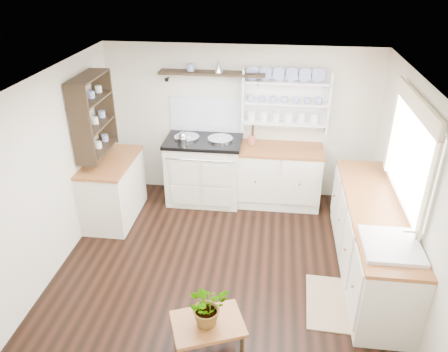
# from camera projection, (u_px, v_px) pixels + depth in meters

# --- Properties ---
(floor) EXTENTS (4.00, 3.80, 0.01)m
(floor) POSITION_uv_depth(u_px,v_px,m) (225.00, 264.00, 5.39)
(floor) COLOR black
(floor) RESTS_ON ground
(wall_back) EXTENTS (4.00, 0.02, 2.30)m
(wall_back) POSITION_uv_depth(u_px,v_px,m) (240.00, 123.00, 6.54)
(wall_back) COLOR beige
(wall_back) RESTS_ON ground
(wall_right) EXTENTS (0.02, 3.80, 2.30)m
(wall_right) POSITION_uv_depth(u_px,v_px,m) (411.00, 193.00, 4.65)
(wall_right) COLOR beige
(wall_right) RESTS_ON ground
(wall_left) EXTENTS (0.02, 3.80, 2.30)m
(wall_left) POSITION_uv_depth(u_px,v_px,m) (55.00, 173.00, 5.08)
(wall_left) COLOR beige
(wall_left) RESTS_ON ground
(ceiling) EXTENTS (4.00, 3.80, 0.01)m
(ceiling) POSITION_uv_depth(u_px,v_px,m) (225.00, 81.00, 4.33)
(ceiling) COLOR white
(ceiling) RESTS_ON wall_back
(window) EXTENTS (0.08, 1.55, 1.22)m
(window) POSITION_uv_depth(u_px,v_px,m) (410.00, 152.00, 4.59)
(window) COLOR white
(window) RESTS_ON wall_right
(aga_cooker) EXTENTS (1.12, 0.77, 1.03)m
(aga_cooker) POSITION_uv_depth(u_px,v_px,m) (204.00, 169.00, 6.60)
(aga_cooker) COLOR beige
(aga_cooker) RESTS_ON floor
(back_cabinets) EXTENTS (1.27, 0.63, 0.90)m
(back_cabinets) POSITION_uv_depth(u_px,v_px,m) (278.00, 175.00, 6.52)
(back_cabinets) COLOR beige
(back_cabinets) RESTS_ON floor
(right_cabinets) EXTENTS (0.62, 2.43, 0.90)m
(right_cabinets) POSITION_uv_depth(u_px,v_px,m) (371.00, 239.00, 5.08)
(right_cabinets) COLOR beige
(right_cabinets) RESTS_ON floor
(belfast_sink) EXTENTS (0.55, 0.60, 0.45)m
(belfast_sink) POSITION_uv_depth(u_px,v_px,m) (389.00, 255.00, 4.27)
(belfast_sink) COLOR white
(belfast_sink) RESTS_ON right_cabinets
(left_cabinets) EXTENTS (0.62, 1.13, 0.90)m
(left_cabinets) POSITION_uv_depth(u_px,v_px,m) (113.00, 188.00, 6.16)
(left_cabinets) COLOR beige
(left_cabinets) RESTS_ON floor
(plate_rack) EXTENTS (1.20, 0.22, 0.90)m
(plate_rack) POSITION_uv_depth(u_px,v_px,m) (286.00, 99.00, 6.25)
(plate_rack) COLOR white
(plate_rack) RESTS_ON wall_back
(high_shelf) EXTENTS (1.50, 0.29, 0.16)m
(high_shelf) POSITION_uv_depth(u_px,v_px,m) (212.00, 74.00, 6.12)
(high_shelf) COLOR black
(high_shelf) RESTS_ON wall_back
(left_shelving) EXTENTS (0.28, 0.80, 1.05)m
(left_shelving) POSITION_uv_depth(u_px,v_px,m) (93.00, 115.00, 5.67)
(left_shelving) COLOR black
(left_shelving) RESTS_ON wall_left
(kettle) EXTENTS (0.17, 0.17, 0.21)m
(kettle) POSITION_uv_depth(u_px,v_px,m) (183.00, 139.00, 6.28)
(kettle) COLOR silver
(kettle) RESTS_ON aga_cooker
(utensil_crock) EXTENTS (0.11, 0.11, 0.13)m
(utensil_crock) POSITION_uv_depth(u_px,v_px,m) (252.00, 140.00, 6.40)
(utensil_crock) COLOR #AF5740
(utensil_crock) RESTS_ON back_cabinets
(center_table) EXTENTS (0.79, 0.68, 0.36)m
(center_table) POSITION_uv_depth(u_px,v_px,m) (208.00, 326.00, 4.10)
(center_table) COLOR brown
(center_table) RESTS_ON floor
(potted_plant) EXTENTS (0.50, 0.49, 0.42)m
(potted_plant) POSITION_uv_depth(u_px,v_px,m) (207.00, 306.00, 3.98)
(potted_plant) COLOR #3F7233
(potted_plant) RESTS_ON center_table
(floor_rug) EXTENTS (0.58, 0.87, 0.02)m
(floor_rug) POSITION_uv_depth(u_px,v_px,m) (332.00, 303.00, 4.79)
(floor_rug) COLOR #81674B
(floor_rug) RESTS_ON floor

